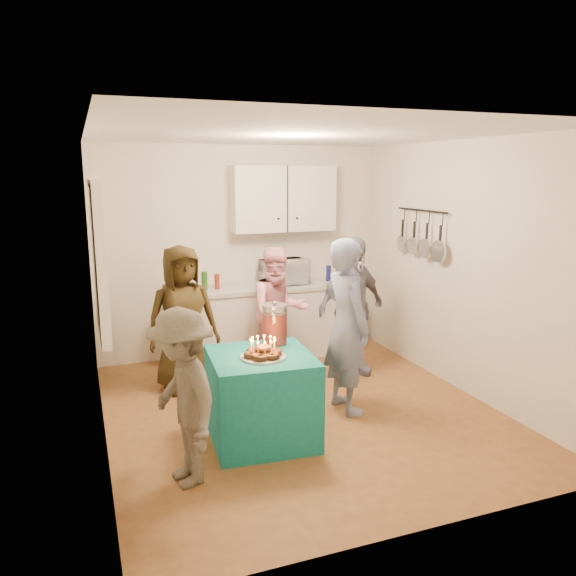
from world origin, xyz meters
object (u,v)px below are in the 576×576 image
object	(u,v)px
counter	(265,323)
microwave	(284,272)
party_table	(261,397)
child_near_left	(183,397)
man_birthday	(347,326)
woman_back_left	(182,319)
punch_jar	(275,325)
woman_back_center	(279,312)
woman_back_right	(351,307)

from	to	relation	value
counter	microwave	size ratio (longest dim) A/B	4.01
party_table	child_near_left	world-z (taller)	child_near_left
man_birthday	woman_back_left	xyz separation A→B (m)	(-1.37, 1.08, -0.07)
counter	man_birthday	bearing A→B (deg)	-82.84
microwave	punch_jar	distance (m)	2.01
party_table	punch_jar	distance (m)	0.65
counter	woman_back_left	world-z (taller)	woman_back_left
woman_back_left	child_near_left	size ratio (longest dim) A/B	1.16
party_table	man_birthday	distance (m)	1.11
woman_back_center	man_birthday	bearing A→B (deg)	-75.76
man_birthday	woman_back_right	distance (m)	0.96
party_table	microwave	bearing A→B (deg)	64.94
man_birthday	woman_back_center	distance (m)	1.16
party_table	punch_jar	xyz separation A→B (m)	(0.22, 0.27, 0.55)
microwave	child_near_left	distance (m)	3.13
woman_back_left	woman_back_center	xyz separation A→B (m)	(1.09, 0.05, -0.04)
microwave	counter	bearing A→B (deg)	174.89
man_birthday	woman_back_right	size ratio (longest dim) A/B	1.06
counter	man_birthday	xyz separation A→B (m)	(0.23, -1.80, 0.41)
party_table	child_near_left	bearing A→B (deg)	-148.62
woman_back_left	woman_back_right	distance (m)	1.86
man_birthday	party_table	bearing A→B (deg)	103.22
man_birthday	woman_back_left	size ratio (longest dim) A/B	1.09
punch_jar	woman_back_left	size ratio (longest dim) A/B	0.22
woman_back_center	woman_back_right	xyz separation A→B (m)	(0.76, -0.29, 0.06)
counter	punch_jar	world-z (taller)	punch_jar
woman_back_right	man_birthday	bearing A→B (deg)	-136.47
punch_jar	woman_back_center	distance (m)	1.28
party_table	punch_jar	size ratio (longest dim) A/B	2.50
microwave	woman_back_right	size ratio (longest dim) A/B	0.35
counter	punch_jar	size ratio (longest dim) A/B	6.47
woman_back_center	counter	bearing A→B (deg)	85.07
microwave	woman_back_right	distance (m)	1.10
man_birthday	woman_back_left	world-z (taller)	man_birthday
party_table	woman_back_right	world-z (taller)	woman_back_right
counter	party_table	world-z (taller)	counter
punch_jar	party_table	bearing A→B (deg)	-129.16
punch_jar	child_near_left	bearing A→B (deg)	-143.16
party_table	woman_back_center	xyz separation A→B (m)	(0.67, 1.44, 0.35)
woman_back_center	child_near_left	distance (m)	2.36
party_table	child_near_left	size ratio (longest dim) A/B	0.64
woman_back_center	woman_back_right	world-z (taller)	woman_back_right
microwave	man_birthday	world-z (taller)	man_birthday
counter	woman_back_right	size ratio (longest dim) A/B	1.39
microwave	child_near_left	size ratio (longest dim) A/B	0.41
counter	party_table	size ratio (longest dim) A/B	2.59
punch_jar	woman_back_left	xyz separation A→B (m)	(-0.63, 1.13, -0.16)
microwave	man_birthday	distance (m)	1.82
microwave	child_near_left	bearing A→B (deg)	-129.09
counter	microwave	bearing A→B (deg)	0.00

